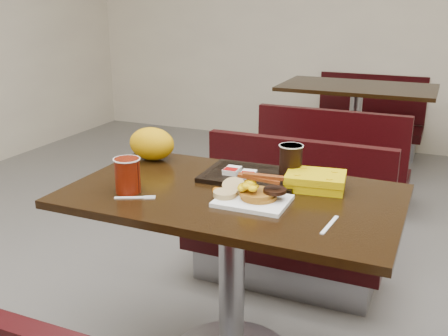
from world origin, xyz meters
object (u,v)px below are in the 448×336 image
at_px(bench_far_s, 336,156).
at_px(table_near, 232,283).
at_px(fork, 129,198).
at_px(coffee_cup_far, 291,160).
at_px(platter, 253,201).
at_px(hashbrown_sleeve_right, 248,174).
at_px(clamshell, 315,181).
at_px(pancake_stack, 259,195).
at_px(tray, 253,176).
at_px(table_far, 354,131).
at_px(bench_far_n, 367,116).
at_px(knife, 330,225).
at_px(bench_near_n, 285,219).
at_px(paper_bag, 152,144).
at_px(hashbrown_sleeve_left, 232,171).
at_px(coffee_cup_near, 128,175).

bearing_deg(bench_far_s, table_near, -90.00).
xyz_separation_m(fork, coffee_cup_far, (0.46, 0.42, 0.08)).
relative_size(table_near, platter, 4.91).
distance_m(table_near, hashbrown_sleeve_right, 0.42).
xyz_separation_m(hashbrown_sleeve_right, clamshell, (0.26, 0.03, 0.00)).
height_order(table_near, fork, fork).
relative_size(pancake_stack, tray, 0.33).
distance_m(table_far, tray, 2.45).
height_order(bench_far_n, hashbrown_sleeve_right, hashbrown_sleeve_right).
bearing_deg(bench_far_s, knife, -79.23).
distance_m(fork, hashbrown_sleeve_right, 0.46).
bearing_deg(fork, bench_far_n, 58.73).
height_order(table_far, tray, tray).
distance_m(bench_near_n, coffee_cup_far, 0.69).
height_order(hashbrown_sleeve_right, paper_bag, paper_bag).
xyz_separation_m(pancake_stack, coffee_cup_far, (0.03, 0.27, 0.05)).
bearing_deg(clamshell, bench_near_n, 108.79).
bearing_deg(platter, coffee_cup_far, 79.99).
height_order(bench_near_n, hashbrown_sleeve_left, hashbrown_sleeve_left).
distance_m(table_far, bench_far_s, 0.70).
distance_m(platter, paper_bag, 0.65).
distance_m(coffee_cup_near, hashbrown_sleeve_left, 0.41).
bearing_deg(platter, paper_bag, 152.16).
distance_m(bench_near_n, bench_far_s, 1.20).
bearing_deg(clamshell, hashbrown_sleeve_left, 174.08).
bearing_deg(tray, bench_far_n, 88.01).
height_order(bench_near_n, table_far, table_far).
bearing_deg(paper_bag, hashbrown_sleeve_right, -11.45).
xyz_separation_m(bench_far_s, coffee_cup_far, (0.15, -1.68, 0.47)).
bearing_deg(bench_far_s, coffee_cup_near, -99.62).
xyz_separation_m(bench_near_n, fork, (-0.31, -0.90, 0.39)).
height_order(pancake_stack, knife, pancake_stack).
xyz_separation_m(table_near, table_far, (0.00, 2.60, 0.00)).
relative_size(bench_near_n, pancake_stack, 8.01).
xyz_separation_m(platter, coffee_cup_near, (-0.45, -0.08, 0.06)).
xyz_separation_m(coffee_cup_near, hashbrown_sleeve_left, (0.28, 0.30, -0.04)).
relative_size(table_near, hashbrown_sleeve_right, 16.12).
bearing_deg(pancake_stack, platter, -139.26).
height_order(table_near, hashbrown_sleeve_left, hashbrown_sleeve_left).
height_order(table_far, hashbrown_sleeve_right, hashbrown_sleeve_right).
distance_m(bench_far_n, clamshell, 3.18).
relative_size(bench_near_n, clamshell, 4.67).
distance_m(bench_near_n, table_far, 1.90).
distance_m(pancake_stack, fork, 0.46).
distance_m(platter, fork, 0.44).
relative_size(pancake_stack, knife, 0.83).
height_order(bench_far_s, platter, platter).
relative_size(bench_far_s, bench_far_n, 1.00).
bearing_deg(bench_far_n, table_near, -90.00).
height_order(coffee_cup_near, clamshell, coffee_cup_near).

